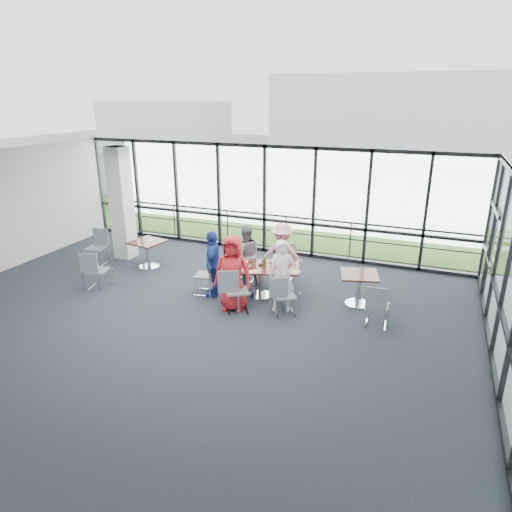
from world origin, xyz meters
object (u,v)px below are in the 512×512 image
at_px(chair_main_nr, 285,296).
at_px(chair_main_fl, 246,265).
at_px(main_table, 261,272).
at_px(side_table_right, 359,279).
at_px(chair_main_fr, 283,264).
at_px(chair_main_end, 205,275).
at_px(diner_far_left, 246,255).
at_px(chair_main_nl, 237,291).
at_px(diner_far_right, 282,254).
at_px(diner_near_right, 282,276).
at_px(chair_spare_r, 377,306).
at_px(chair_spare_lb, 96,248).
at_px(chair_spare_la, 97,271).
at_px(side_table_left, 148,246).
at_px(diner_near_left, 233,273).
at_px(structural_column, 122,204).
at_px(diner_end, 213,264).

relative_size(chair_main_nr, chair_main_fl, 1.07).
bearing_deg(main_table, side_table_right, -8.14).
relative_size(chair_main_fr, chair_main_end, 1.01).
distance_m(diner_far_left, chair_main_fl, 0.44).
xyz_separation_m(diner_far_left, chair_main_nr, (1.46, -1.25, -0.34)).
distance_m(diner_far_left, chair_main_end, 1.16).
bearing_deg(chair_main_nl, chair_main_nr, -16.75).
distance_m(side_table_right, chair_main_end, 3.58).
bearing_deg(diner_far_left, diner_far_right, 169.94).
bearing_deg(diner_near_right, chair_main_nr, -70.56).
height_order(diner_far_left, chair_spare_r, diner_far_left).
relative_size(chair_main_end, chair_spare_lb, 0.97).
distance_m(main_table, diner_far_left, 0.83).
bearing_deg(chair_main_fr, chair_spare_r, 138.02).
relative_size(diner_far_right, chair_spare_la, 1.69).
distance_m(diner_far_right, chair_main_nl, 1.93).
relative_size(side_table_left, diner_near_left, 0.56).
bearing_deg(side_table_right, chair_main_end, -168.02).
bearing_deg(diner_far_right, chair_spare_lb, -5.21).
bearing_deg(structural_column, diner_near_left, -24.40).
distance_m(diner_far_right, chair_main_end, 1.98).
distance_m(chair_main_end, chair_spare_la, 2.69).
xyz_separation_m(side_table_left, diner_far_right, (3.80, 0.24, 0.17)).
xyz_separation_m(diner_end, chair_main_fl, (0.36, 1.15, -0.39)).
bearing_deg(chair_spare_r, chair_spare_lb, 170.33).
relative_size(side_table_left, diner_near_right, 0.59).
xyz_separation_m(side_table_right, chair_main_fl, (-2.92, 0.40, -0.22)).
height_order(diner_far_right, chair_main_nr, diner_far_right).
relative_size(structural_column, main_table, 1.61).
relative_size(main_table, diner_near_left, 1.16).
height_order(diner_far_right, chair_spare_lb, diner_far_right).
bearing_deg(side_table_left, chair_main_nl, -25.40).
distance_m(diner_end, chair_main_nr, 1.96).
xyz_separation_m(diner_far_left, diner_end, (-0.44, -0.91, 0.02)).
distance_m(side_table_right, diner_end, 3.37).
relative_size(main_table, chair_main_fr, 2.09).
bearing_deg(side_table_left, chair_main_end, -23.66).
height_order(side_table_left, side_table_right, same).
distance_m(main_table, chair_spare_la, 4.02).
height_order(chair_main_nl, chair_main_fl, chair_main_nl).
xyz_separation_m(diner_near_right, diner_far_right, (-0.48, 1.42, -0.01)).
xyz_separation_m(diner_near_left, diner_end, (-0.73, 0.50, -0.06)).
relative_size(chair_main_fl, chair_spare_la, 0.87).
height_order(diner_near_right, chair_spare_la, diner_near_right).
distance_m(structural_column, chair_spare_r, 7.71).
xyz_separation_m(diner_near_left, diner_far_left, (-0.30, 1.41, -0.08)).
height_order(main_table, diner_near_left, diner_near_left).
bearing_deg(chair_spare_lb, chair_main_fl, 177.67).
relative_size(side_table_right, chair_main_fr, 1.05).
bearing_deg(diner_end, chair_spare_r, 72.43).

